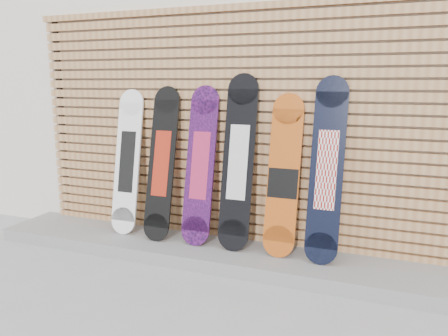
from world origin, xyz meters
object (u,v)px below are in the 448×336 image
at_px(snowboard_0, 127,162).
at_px(snowboard_1, 162,163).
at_px(snowboard_4, 283,176).
at_px(snowboard_5, 327,170).
at_px(snowboard_3, 238,162).
at_px(snowboard_2, 200,165).

distance_m(snowboard_0, snowboard_1, 0.40).
bearing_deg(snowboard_0, snowboard_4, -0.43).
height_order(snowboard_1, snowboard_5, snowboard_5).
bearing_deg(snowboard_0, snowboard_3, -0.65).
relative_size(snowboard_0, snowboard_4, 1.02).
relative_size(snowboard_0, snowboard_2, 0.97).
bearing_deg(snowboard_3, snowboard_1, -178.93).
bearing_deg(snowboard_1, snowboard_0, 176.07).
bearing_deg(snowboard_0, snowboard_5, -0.65).
bearing_deg(snowboard_2, snowboard_1, -178.16).
bearing_deg(snowboard_2, snowboard_5, -0.37).
bearing_deg(snowboard_4, snowboard_2, -179.79).
relative_size(snowboard_2, snowboard_4, 1.05).
xyz_separation_m(snowboard_2, snowboard_5, (1.16, -0.01, 0.04)).
xyz_separation_m(snowboard_0, snowboard_4, (1.59, -0.01, -0.02)).
height_order(snowboard_1, snowboard_4, snowboard_1).
xyz_separation_m(snowboard_1, snowboard_4, (1.19, 0.02, -0.04)).
bearing_deg(snowboard_2, snowboard_3, 0.24).
distance_m(snowboard_0, snowboard_3, 1.18).
height_order(snowboard_2, snowboard_5, snowboard_5).
bearing_deg(snowboard_4, snowboard_1, -179.24).
distance_m(snowboard_1, snowboard_3, 0.78).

